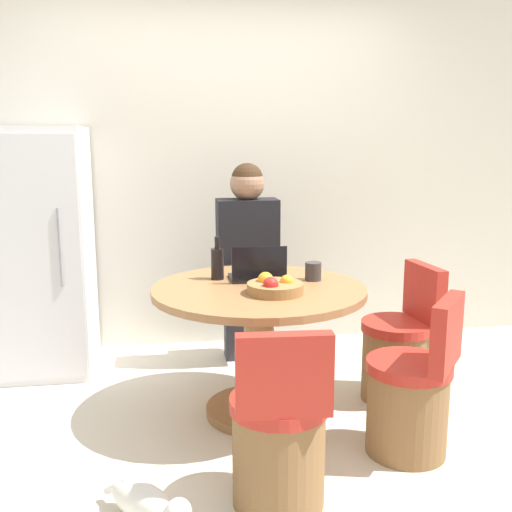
# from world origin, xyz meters

# --- Properties ---
(ground_plane) EXTENTS (12.00, 12.00, 0.00)m
(ground_plane) POSITION_xyz_m (0.00, 0.00, 0.00)
(ground_plane) COLOR beige
(wall_back) EXTENTS (7.00, 0.06, 2.60)m
(wall_back) POSITION_xyz_m (0.00, 1.54, 1.30)
(wall_back) COLOR beige
(wall_back) RESTS_ON ground_plane
(refrigerator) EXTENTS (0.64, 0.68, 1.60)m
(refrigerator) POSITION_xyz_m (-1.25, 1.15, 0.80)
(refrigerator) COLOR silver
(refrigerator) RESTS_ON ground_plane
(dining_table) EXTENTS (1.16, 1.16, 0.74)m
(dining_table) POSITION_xyz_m (0.06, 0.24, 0.51)
(dining_table) COLOR olive
(dining_table) RESTS_ON ground_plane
(chair_near_right_corner) EXTENTS (0.48, 0.48, 0.80)m
(chair_near_right_corner) POSITION_xyz_m (0.73, -0.29, 0.28)
(chair_near_right_corner) COLOR brown
(chair_near_right_corner) RESTS_ON ground_plane
(chair_near_camera) EXTENTS (0.41, 0.42, 0.80)m
(chair_near_camera) POSITION_xyz_m (0.01, -0.61, 0.28)
(chair_near_camera) COLOR brown
(chair_near_camera) RESTS_ON ground_plane
(chair_right_side) EXTENTS (0.42, 0.41, 0.80)m
(chair_right_side) POSITION_xyz_m (0.91, 0.32, 0.28)
(chair_right_side) COLOR brown
(chair_right_side) RESTS_ON ground_plane
(person_seated) EXTENTS (0.40, 0.37, 1.37)m
(person_seated) POSITION_xyz_m (0.11, 1.04, 0.77)
(person_seated) COLOR #2D2D38
(person_seated) RESTS_ON ground_plane
(laptop) EXTENTS (0.31, 0.21, 0.21)m
(laptop) POSITION_xyz_m (0.08, 0.39, 0.78)
(laptop) COLOR #232328
(laptop) RESTS_ON dining_table
(fruit_bowl) EXTENTS (0.29, 0.29, 0.10)m
(fruit_bowl) POSITION_xyz_m (0.12, 0.09, 0.77)
(fruit_bowl) COLOR olive
(fruit_bowl) RESTS_ON dining_table
(coffee_cup) EXTENTS (0.09, 0.09, 0.10)m
(coffee_cup) POSITION_xyz_m (0.39, 0.35, 0.79)
(coffee_cup) COLOR #383333
(coffee_cup) RESTS_ON dining_table
(bottle) EXTENTS (0.07, 0.07, 0.24)m
(bottle) POSITION_xyz_m (-0.14, 0.46, 0.83)
(bottle) COLOR black
(bottle) RESTS_ON dining_table
(cat) EXTENTS (0.37, 0.34, 0.16)m
(cat) POSITION_xyz_m (-0.54, -0.64, 0.08)
(cat) COLOR white
(cat) RESTS_ON ground_plane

